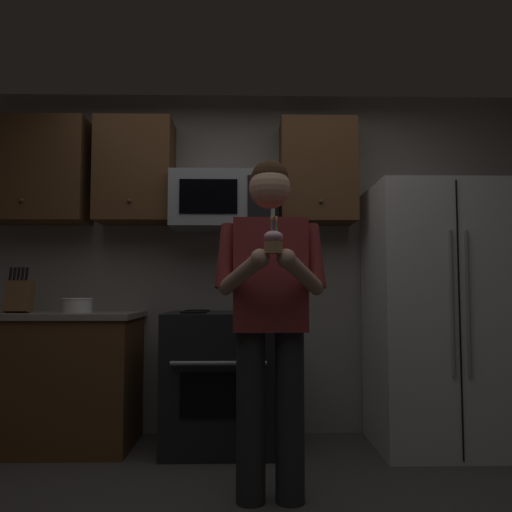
% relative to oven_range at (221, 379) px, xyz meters
% --- Properties ---
extents(wall_back, '(4.40, 0.10, 2.60)m').
position_rel_oven_range_xyz_m(wall_back, '(0.15, 0.39, 0.84)').
color(wall_back, gray).
rests_on(wall_back, ground).
extents(oven_range, '(0.76, 0.70, 0.93)m').
position_rel_oven_range_xyz_m(oven_range, '(0.00, 0.00, 0.00)').
color(oven_range, black).
rests_on(oven_range, ground).
extents(microwave, '(0.74, 0.41, 0.40)m').
position_rel_oven_range_xyz_m(microwave, '(0.00, 0.12, 1.26)').
color(microwave, '#9EA0A5').
extents(refrigerator, '(0.90, 0.75, 1.80)m').
position_rel_oven_range_xyz_m(refrigerator, '(1.50, -0.04, 0.44)').
color(refrigerator, white).
rests_on(refrigerator, ground).
extents(cabinet_row_upper, '(2.78, 0.36, 0.76)m').
position_rel_oven_range_xyz_m(cabinet_row_upper, '(-0.57, 0.17, 1.49)').
color(cabinet_row_upper, brown).
extents(counter_left, '(1.44, 0.66, 0.92)m').
position_rel_oven_range_xyz_m(counter_left, '(-1.30, 0.02, 0.00)').
color(counter_left, brown).
rests_on(counter_left, ground).
extents(knife_block, '(0.16, 0.15, 0.32)m').
position_rel_oven_range_xyz_m(knife_block, '(-1.39, -0.03, 0.57)').
color(knife_block, brown).
rests_on(knife_block, counter_left).
extents(bowl_large_white, '(0.21, 0.21, 0.10)m').
position_rel_oven_range_xyz_m(bowl_large_white, '(-1.00, 0.01, 0.51)').
color(bowl_large_white, white).
rests_on(bowl_large_white, counter_left).
extents(person, '(0.60, 0.48, 1.76)m').
position_rel_oven_range_xyz_m(person, '(0.30, -0.92, 0.53)').
color(person, '#262628').
rests_on(person, ground).
extents(cupcake, '(0.09, 0.09, 0.17)m').
position_rel_oven_range_xyz_m(cupcake, '(0.30, -1.25, 0.83)').
color(cupcake, '#A87F56').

